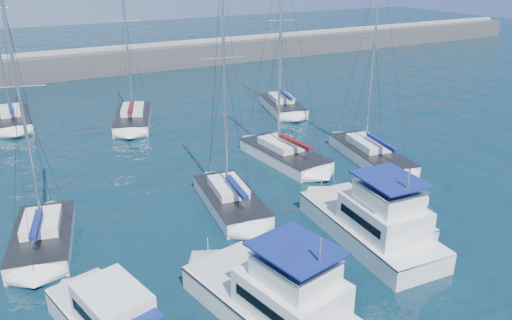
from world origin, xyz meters
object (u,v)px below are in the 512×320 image
sailboat_mid_a (43,237)px  sailboat_back_a (13,119)px  motor_yacht_stbd_outer (389,217)px  sailboat_mid_e (370,154)px  sailboat_back_b (133,118)px  motor_yacht_port_inner (280,303)px  motor_yacht_stbd_inner (374,224)px  sailboat_mid_d (284,154)px  sailboat_mid_c (230,200)px  sailboat_back_c (282,105)px

sailboat_mid_a → sailboat_back_a: bearing=101.8°
motor_yacht_stbd_outer → sailboat_mid_a: sailboat_mid_a is taller
sailboat_mid_e → motor_yacht_stbd_outer: bearing=-115.6°
sailboat_mid_a → sailboat_mid_e: 24.34m
sailboat_mid_e → sailboat_back_b: size_ratio=1.00×
motor_yacht_port_inner → motor_yacht_stbd_inner: (8.12, 3.32, 0.00)m
sailboat_mid_a → sailboat_back_a: 24.66m
sailboat_mid_d → sailboat_back_a: 27.14m
motor_yacht_stbd_inner → sailboat_mid_c: size_ratio=0.64×
sailboat_back_a → sailboat_mid_a: bearing=-89.7°
sailboat_back_c → sailboat_mid_d: bearing=-107.0°
sailboat_back_a → motor_yacht_stbd_outer: bearing=-60.8°
motor_yacht_stbd_inner → sailboat_mid_d: (1.97, 12.77, -0.60)m
motor_yacht_stbd_outer → sailboat_mid_d: 12.30m
motor_yacht_stbd_outer → sailboat_back_b: (-7.29, 27.43, -0.42)m
motor_yacht_stbd_inner → sailboat_mid_c: (-5.18, 7.61, -0.60)m
motor_yacht_port_inner → sailboat_mid_a: 14.33m
sailboat_mid_c → sailboat_back_a: (-10.84, 25.49, 0.02)m
motor_yacht_port_inner → motor_yacht_stbd_inner: bearing=10.7°
motor_yacht_stbd_outer → sailboat_mid_d: size_ratio=0.38×
sailboat_mid_d → sailboat_back_c: (7.16, 12.02, -0.01)m
sailboat_mid_d → sailboat_back_a: sailboat_back_a is taller
motor_yacht_stbd_outer → sailboat_back_b: 28.39m
sailboat_back_b → sailboat_mid_e: bearing=-33.7°
motor_yacht_stbd_outer → sailboat_mid_c: 9.78m
motor_yacht_port_inner → sailboat_mid_e: (16.15, 12.96, -0.61)m
motor_yacht_stbd_inner → sailboat_back_a: (-16.02, 33.10, -0.57)m
sailboat_mid_d → sailboat_back_c: size_ratio=1.10×
sailboat_mid_c → sailboat_back_c: bearing=57.4°
sailboat_mid_e → sailboat_back_c: (1.09, 15.16, 0.00)m
sailboat_mid_d → sailboat_mid_e: sailboat_mid_d is taller
sailboat_mid_c → sailboat_mid_d: (7.15, 5.16, -0.01)m
sailboat_mid_d → sailboat_back_b: sailboat_mid_d is taller
motor_yacht_stbd_inner → sailboat_back_c: bearing=73.7°
sailboat_back_c → motor_yacht_port_inner: bearing=-107.8°
sailboat_mid_a → motor_yacht_stbd_inner: bearing=-15.0°
sailboat_mid_c → sailboat_back_c: sailboat_mid_c is taller
motor_yacht_port_inner → sailboat_back_c: 32.99m
motor_yacht_stbd_outer → sailboat_back_a: (-17.53, 32.61, -0.38)m
sailboat_back_a → sailboat_back_b: bearing=-25.9°
motor_yacht_stbd_inner → sailboat_mid_c: 9.22m
sailboat_mid_e → sailboat_back_a: sailboat_back_a is taller
sailboat_mid_d → sailboat_mid_e: size_ratio=1.05×
sailboat_back_c → sailboat_mid_c: bearing=-116.0°
sailboat_back_c → sailboat_back_b: bearing=-178.1°
sailboat_mid_c → sailboat_back_b: sailboat_back_b is taller
sailboat_back_a → sailboat_back_b: sailboat_back_a is taller
motor_yacht_port_inner → motor_yacht_stbd_outer: (9.64, 3.81, -0.19)m
motor_yacht_stbd_outer → sailboat_mid_a: (-17.79, 7.95, -0.41)m
sailboat_mid_a → sailboat_back_c: size_ratio=0.97×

